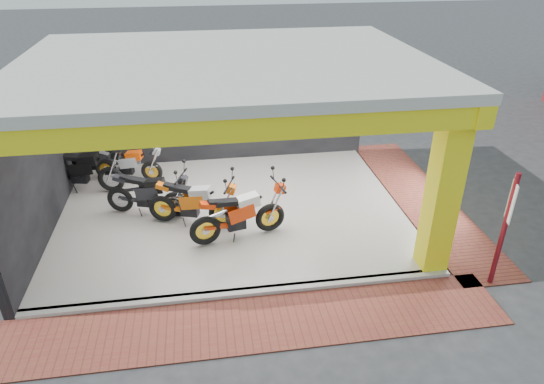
{
  "coord_description": "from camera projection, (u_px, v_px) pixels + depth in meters",
  "views": [
    {
      "loc": [
        -0.56,
        -8.06,
        5.95
      ],
      "look_at": [
        0.86,
        1.25,
        0.9
      ],
      "focal_mm": 32.0,
      "sensor_mm": 36.0,
      "label": 1
    }
  ],
  "objects": [
    {
      "name": "signpost",
      "position": [
        505.0,
        226.0,
        8.71
      ],
      "size": [
        0.13,
        0.32,
        2.35
      ],
      "rotation": [
        0.0,
        0.0,
        -0.33
      ],
      "color": "maroon",
      "rests_on": "ground"
    },
    {
      "name": "showroom_ceiling",
      "position": [
        225.0,
        62.0,
        9.95
      ],
      "size": [
        8.4,
        6.4,
        0.2
      ],
      "primitive_type": "cube",
      "color": "beige",
      "rests_on": "corner_column"
    },
    {
      "name": "back_wall",
      "position": [
        221.0,
        103.0,
        13.52
      ],
      "size": [
        8.2,
        0.2,
        3.5
      ],
      "primitive_type": "cube",
      "color": "black",
      "rests_on": "ground"
    },
    {
      "name": "paver_front",
      "position": [
        249.0,
        324.0,
        8.33
      ],
      "size": [
        9.0,
        1.4,
        0.03
      ],
      "primitive_type": "cube",
      "color": "brown",
      "rests_on": "ground"
    },
    {
      "name": "showroom_floor",
      "position": [
        232.0,
        211.0,
        11.63
      ],
      "size": [
        8.0,
        6.0,
        0.1
      ],
      "primitive_type": "cube",
      "color": "silver",
      "rests_on": "ground"
    },
    {
      "name": "moto_row_c",
      "position": [
        151.0,
        162.0,
        12.6
      ],
      "size": [
        2.05,
        1.18,
        1.18
      ],
      "primitive_type": null,
      "rotation": [
        0.0,
        0.0,
        -0.26
      ],
      "color": "#ABADB3",
      "rests_on": "showroom_floor"
    },
    {
      "name": "floor_kerb",
      "position": [
        245.0,
        293.0,
        8.99
      ],
      "size": [
        8.0,
        0.2,
        0.1
      ],
      "primitive_type": "cube",
      "color": "silver",
      "rests_on": "ground"
    },
    {
      "name": "corner_column",
      "position": [
        443.0,
        191.0,
        8.92
      ],
      "size": [
        0.5,
        0.5,
        3.5
      ],
      "primitive_type": "cube",
      "color": "yellow",
      "rests_on": "ground"
    },
    {
      "name": "moto_row_d",
      "position": [
        109.0,
        167.0,
        12.05
      ],
      "size": [
        2.41,
        1.32,
        1.4
      ],
      "primitive_type": null,
      "rotation": [
        0.0,
        0.0,
        -0.22
      ],
      "color": "black",
      "rests_on": "showroom_floor"
    },
    {
      "name": "moto_row_b",
      "position": [
        175.0,
        192.0,
        11.0
      ],
      "size": [
        2.25,
        1.39,
        1.29
      ],
      "primitive_type": null,
      "rotation": [
        0.0,
        0.0,
        -0.31
      ],
      "color": "black",
      "rests_on": "showroom_floor"
    },
    {
      "name": "header_beam_right",
      "position": [
        408.0,
        70.0,
        10.62
      ],
      "size": [
        0.3,
        6.4,
        0.4
      ],
      "primitive_type": "cube",
      "color": "yellow",
      "rests_on": "corner_column"
    },
    {
      "name": "moto_row_a",
      "position": [
        222.0,
        202.0,
        10.58
      ],
      "size": [
        2.31,
        1.45,
        1.32
      ],
      "primitive_type": null,
      "rotation": [
        0.0,
        0.0,
        -0.33
      ],
      "color": "#DD5C09",
      "rests_on": "showroom_floor"
    },
    {
      "name": "ground",
      "position": [
        240.0,
        262.0,
        9.91
      ],
      "size": [
        80.0,
        80.0,
        0.0
      ],
      "primitive_type": "plane",
      "color": "#2D2D30",
      "rests_on": "ground"
    },
    {
      "name": "header_beam_front",
      "position": [
        239.0,
        127.0,
        7.48
      ],
      "size": [
        8.4,
        0.3,
        0.4
      ],
      "primitive_type": "cube",
      "color": "yellow",
      "rests_on": "corner_column"
    },
    {
      "name": "left_wall",
      "position": [
        36.0,
        157.0,
        10.28
      ],
      "size": [
        0.2,
        6.2,
        3.5
      ],
      "primitive_type": "cube",
      "color": "black",
      "rests_on": "ground"
    },
    {
      "name": "moto_hero",
      "position": [
        270.0,
        204.0,
        10.43
      ],
      "size": [
        2.37,
        1.31,
        1.37
      ],
      "primitive_type": null,
      "rotation": [
        0.0,
        0.0,
        0.23
      ],
      "color": "red",
      "rests_on": "showroom_floor"
    },
    {
      "name": "paver_right",
      "position": [
        421.0,
        198.0,
        12.28
      ],
      "size": [
        1.4,
        7.0,
        0.03
      ],
      "primitive_type": "cube",
      "color": "brown",
      "rests_on": "ground"
    }
  ]
}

